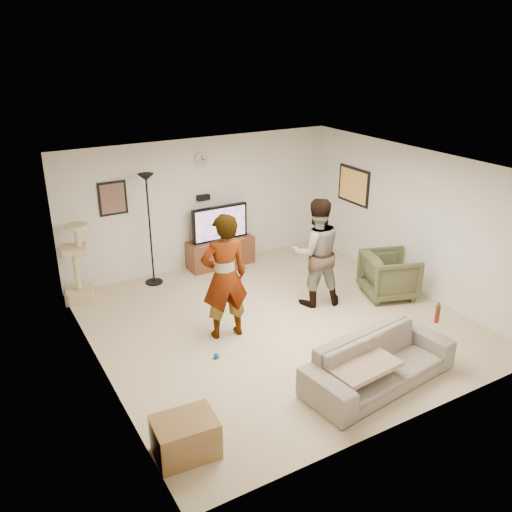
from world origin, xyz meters
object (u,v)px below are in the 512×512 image
floor_lamp (150,230)px  person_right (316,252)px  tv (220,223)px  sofa (379,362)px  armchair (389,275)px  side_table (185,437)px  beer_bottle (437,314)px  cat_tree (76,263)px  tv_stand (221,252)px  person_left (225,277)px

floor_lamp → person_right: 2.97m
tv → sofa: (0.04, -4.51, -0.57)m
armchair → side_table: (-4.57, -1.80, -0.17)m
floor_lamp → armchair: size_ratio=2.38×
tv → side_table: tv is taller
tv → beer_bottle: size_ratio=4.56×
armchair → person_right: bearing=90.2°
person_right → sofa: 2.44m
cat_tree → side_table: bearing=-88.3°
tv_stand → person_left: (-1.13, -2.43, 0.69)m
tv_stand → cat_tree: bearing=-176.9°
armchair → side_table: bearing=130.2°
tv_stand → beer_bottle: (1.02, -4.51, 0.47)m
person_right → side_table: bearing=51.5°
armchair → floor_lamp: bearing=71.7°
floor_lamp → person_left: bearing=-82.6°
beer_bottle → floor_lamp: bearing=119.1°
cat_tree → armchair: 5.34m
tv → side_table: (-2.64, -4.45, -0.66)m
tv → sofa: 4.54m
tv → cat_tree: (-2.77, -0.15, -0.19)m
floor_lamp → cat_tree: (-1.34, -0.04, -0.33)m
tv_stand → side_table: bearing=-120.7°
tv_stand → sofa: sofa is taller
floor_lamp → person_left: 2.34m
person_left → tv: bearing=-107.3°
beer_bottle → armchair: beer_bottle is taller
beer_bottle → person_right: bearing=99.1°
person_left → beer_bottle: bearing=143.4°
tv_stand → tv: tv is taller
floor_lamp → person_right: bearing=-45.5°
tv_stand → sofa: bearing=-89.5°
tv_stand → person_left: bearing=-114.9°
floor_lamp → sofa: floor_lamp is taller
floor_lamp → cat_tree: bearing=-178.1°
person_right → beer_bottle: size_ratio=7.36×
side_table → armchair: bearing=21.5°
sofa → armchair: 2.65m
tv_stand → armchair: size_ratio=1.53×
floor_lamp → person_left: size_ratio=1.06×
tv → person_right: 2.32m
tv_stand → beer_bottle: size_ratio=5.25×
tv_stand → armchair: armchair is taller
floor_lamp → side_table: floor_lamp is taller
tv_stand → beer_bottle: bearing=-77.3°
person_left → person_right: size_ratio=1.05×
tv → person_left: (-1.13, -2.43, 0.08)m
person_left → armchair: 3.12m
tv_stand → sofa: size_ratio=0.62×
person_right → armchair: bearing=178.9°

